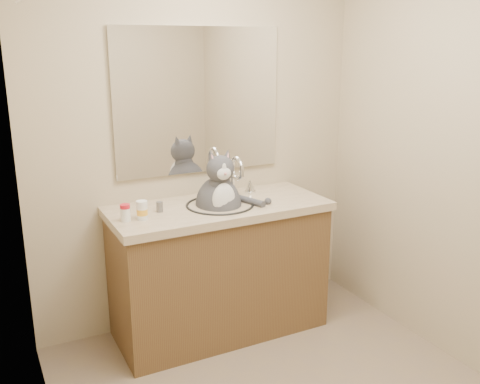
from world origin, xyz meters
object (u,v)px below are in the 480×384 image
at_px(pill_bottle_orange, 142,210).
at_px(grey_canister, 160,207).
at_px(pill_bottle_redcap, 125,213).
at_px(cat, 219,202).

relative_size(pill_bottle_orange, grey_canister, 1.76).
distance_m(pill_bottle_redcap, pill_bottle_orange, 0.09).
xyz_separation_m(cat, pill_bottle_redcap, (-0.59, -0.04, 0.03)).
xyz_separation_m(pill_bottle_redcap, grey_canister, (0.22, 0.07, -0.02)).
bearing_deg(pill_bottle_redcap, grey_canister, 18.33).
bearing_deg(pill_bottle_orange, pill_bottle_redcap, 172.44).
bearing_deg(grey_canister, pill_bottle_orange, -146.74).
bearing_deg(cat, pill_bottle_redcap, -170.13).
bearing_deg(pill_bottle_orange, cat, 5.49).
relative_size(pill_bottle_redcap, grey_canister, 1.59).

